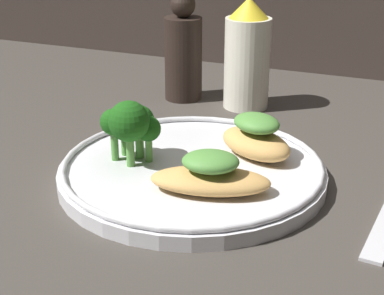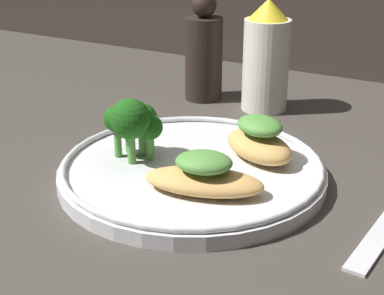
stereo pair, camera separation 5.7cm
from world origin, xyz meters
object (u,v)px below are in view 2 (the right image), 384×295
(broccoli_bunch, at_px, (133,122))
(pepper_grinder, at_px, (204,53))
(sauce_bottle, at_px, (266,58))
(plate, at_px, (192,170))

(broccoli_bunch, bearing_deg, pepper_grinder, 101.45)
(sauce_bottle, bearing_deg, pepper_grinder, 180.00)
(broccoli_bunch, relative_size, pepper_grinder, 0.46)
(pepper_grinder, bearing_deg, broccoli_bunch, -78.55)
(plate, bearing_deg, pepper_grinder, 115.35)
(plate, distance_m, pepper_grinder, 0.26)
(plate, relative_size, broccoli_bunch, 3.93)
(broccoli_bunch, distance_m, pepper_grinder, 0.25)
(plate, xyz_separation_m, broccoli_bunch, (-0.06, -0.01, 0.04))
(plate, distance_m, sauce_bottle, 0.24)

